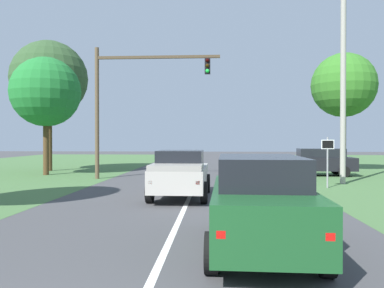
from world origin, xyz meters
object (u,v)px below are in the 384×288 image
(oak_tree_right, at_px, (344,85))
(extra_tree_1, at_px, (49,79))
(extra_tree_2, at_px, (46,92))
(utility_pole_right, at_px, (343,87))
(keep_moving_sign, at_px, (328,155))
(crossing_suv_far, at_px, (318,161))
(pickup_truck_lead, at_px, (181,174))
(red_suv_near, at_px, (260,201))
(traffic_light, at_px, (129,92))

(oak_tree_right, height_order, extra_tree_1, extra_tree_1)
(extra_tree_2, bearing_deg, extra_tree_1, 109.62)
(utility_pole_right, bearing_deg, oak_tree_right, 72.27)
(keep_moving_sign, relative_size, crossing_suv_far, 0.52)
(pickup_truck_lead, xyz_separation_m, extra_tree_1, (-10.74, 12.72, 5.75))
(pickup_truck_lead, height_order, keep_moving_sign, keep_moving_sign)
(keep_moving_sign, height_order, oak_tree_right, oak_tree_right)
(keep_moving_sign, bearing_deg, pickup_truck_lead, -151.93)
(utility_pole_right, bearing_deg, extra_tree_1, 158.46)
(pickup_truck_lead, xyz_separation_m, crossing_suv_far, (7.84, 9.96, -0.05))
(red_suv_near, bearing_deg, extra_tree_1, 123.19)
(crossing_suv_far, height_order, extra_tree_1, extra_tree_1)
(crossing_suv_far, bearing_deg, utility_pole_right, -88.79)
(utility_pole_right, relative_size, extra_tree_1, 1.06)
(crossing_suv_far, relative_size, utility_pole_right, 0.47)
(crossing_suv_far, bearing_deg, red_suv_near, -107.85)
(oak_tree_right, relative_size, crossing_suv_far, 1.83)
(red_suv_near, relative_size, utility_pole_right, 0.49)
(keep_moving_sign, xyz_separation_m, crossing_suv_far, (1.17, 6.41, -0.64))
(red_suv_near, bearing_deg, utility_pole_right, 65.87)
(traffic_light, bearing_deg, extra_tree_2, 159.47)
(traffic_light, height_order, utility_pole_right, utility_pole_right)
(red_suv_near, relative_size, keep_moving_sign, 2.02)
(red_suv_near, xyz_separation_m, pickup_truck_lead, (-2.30, 7.22, -0.07))
(keep_moving_sign, bearing_deg, red_suv_near, -112.03)
(extra_tree_2, bearing_deg, red_suv_near, -54.52)
(extra_tree_1, bearing_deg, crossing_suv_far, -8.44)
(pickup_truck_lead, distance_m, oak_tree_right, 17.94)
(traffic_light, xyz_separation_m, oak_tree_right, (14.22, 6.31, 1.14))
(extra_tree_1, relative_size, extra_tree_2, 1.25)
(red_suv_near, relative_size, crossing_suv_far, 1.05)
(pickup_truck_lead, xyz_separation_m, traffic_light, (-3.67, 7.23, 4.08))
(utility_pole_right, bearing_deg, pickup_truck_lead, -146.03)
(red_suv_near, distance_m, keep_moving_sign, 11.64)
(traffic_light, relative_size, utility_pole_right, 0.77)
(red_suv_near, distance_m, pickup_truck_lead, 7.58)
(oak_tree_right, xyz_separation_m, utility_pole_right, (-2.62, -8.19, -1.18))
(oak_tree_right, bearing_deg, crossing_suv_far, -127.21)
(crossing_suv_far, bearing_deg, extra_tree_1, 171.56)
(red_suv_near, height_order, utility_pole_right, utility_pole_right)
(keep_moving_sign, bearing_deg, oak_tree_right, 68.72)
(oak_tree_right, distance_m, crossing_suv_far, 6.92)
(red_suv_near, xyz_separation_m, extra_tree_1, (-13.04, 19.94, 5.69))
(oak_tree_right, distance_m, extra_tree_1, 21.32)
(keep_moving_sign, relative_size, extra_tree_2, 0.32)
(red_suv_near, distance_m, extra_tree_2, 20.91)
(pickup_truck_lead, bearing_deg, utility_pole_right, 33.97)
(crossing_suv_far, relative_size, extra_tree_2, 0.61)
(pickup_truck_lead, bearing_deg, extra_tree_1, 130.18)
(keep_moving_sign, xyz_separation_m, utility_pole_right, (1.27, 1.79, 3.45))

